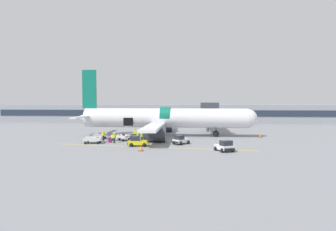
{
  "coord_description": "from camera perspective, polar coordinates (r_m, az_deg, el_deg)",
  "views": [
    {
      "loc": [
        7.06,
        -47.5,
        6.45
      ],
      "look_at": [
        2.96,
        3.86,
        3.84
      ],
      "focal_mm": 32.0,
      "sensor_mm": 36.0,
      "label": 1
    }
  ],
  "objects": [
    {
      "name": "ground_crew_loader_b",
      "position": [
        48.63,
        -5.78,
        -3.77
      ],
      "size": [
        0.35,
        0.53,
        1.55
      ],
      "color": "black",
      "rests_on": "ground_plane"
    },
    {
      "name": "ground_crew_marshal",
      "position": [
        47.34,
        -5.03,
        -3.95
      ],
      "size": [
        0.49,
        0.5,
        1.55
      ],
      "color": "#1E2338",
      "rests_on": "ground_plane"
    },
    {
      "name": "ground_plane",
      "position": [
        48.46,
        -3.87,
        -4.76
      ],
      "size": [
        500.0,
        500.0,
        0.0
      ],
      "primitive_type": "plane",
      "color": "gray"
    },
    {
      "name": "ground_crew_loader_a",
      "position": [
        49.5,
        -3.7,
        -3.6
      ],
      "size": [
        0.56,
        0.38,
        1.63
      ],
      "color": "black",
      "rests_on": "ground_plane"
    },
    {
      "name": "baggage_tug_lead",
      "position": [
        44.2,
        2.4,
        -4.74
      ],
      "size": [
        2.64,
        2.75,
        1.36
      ],
      "color": "white",
      "rests_on": "ground_plane"
    },
    {
      "name": "terminal_strip",
      "position": [
        88.46,
        -0.02,
        0.42
      ],
      "size": [
        99.93,
        9.16,
        5.26
      ],
      "color": "gray",
      "rests_on": "ground_plane"
    },
    {
      "name": "safety_cone_nose",
      "position": [
        54.11,
        17.19,
        -3.72
      ],
      "size": [
        0.45,
        0.45,
        0.71
      ],
      "color": "black",
      "rests_on": "ground_plane"
    },
    {
      "name": "safety_cone_engine_left",
      "position": [
        38.53,
        -5.17,
        -6.25
      ],
      "size": [
        0.61,
        0.61,
        0.71
      ],
      "color": "black",
      "rests_on": "ground_plane"
    },
    {
      "name": "ground_crew_driver",
      "position": [
        45.93,
        -10.2,
        -4.12
      ],
      "size": [
        0.55,
        0.52,
        1.67
      ],
      "color": "#2D2D33",
      "rests_on": "ground_plane"
    },
    {
      "name": "baggage_cart_empty",
      "position": [
        46.45,
        -14.01,
        -4.61
      ],
      "size": [
        3.61,
        2.4,
        0.94
      ],
      "color": "silver",
      "rests_on": "ground_plane"
    },
    {
      "name": "airplane",
      "position": [
        53.63,
        -1.02,
        -0.63
      ],
      "size": [
        32.68,
        29.6,
        11.98
      ],
      "color": "silver",
      "rests_on": "ground_plane"
    },
    {
      "name": "baggage_tug_mid",
      "position": [
        42.48,
        -5.85,
        -5.0
      ],
      "size": [
        2.88,
        1.96,
        1.47
      ],
      "color": "yellow",
      "rests_on": "ground_plane"
    },
    {
      "name": "apron_marking_line",
      "position": [
        41.53,
        -3.12,
        -6.04
      ],
      "size": [
        28.27,
        4.26,
        0.01
      ],
      "color": "yellow",
      "rests_on": "ground_plane"
    },
    {
      "name": "baggage_cart_loading",
      "position": [
        48.72,
        -8.88,
        -4.16
      ],
      "size": [
        3.77,
        2.71,
        1.06
      ],
      "color": "silver",
      "rests_on": "ground_plane"
    },
    {
      "name": "suitcase_on_tarmac_upright",
      "position": [
        46.78,
        -10.99,
        -4.68
      ],
      "size": [
        0.57,
        0.32,
        0.76
      ],
      "color": "#721951",
      "rests_on": "ground_plane"
    },
    {
      "name": "ground_crew_supervisor",
      "position": [
        50.36,
        -6.35,
        -3.39
      ],
      "size": [
        0.58,
        0.58,
        1.8
      ],
      "color": "#2D2D33",
      "rests_on": "ground_plane"
    },
    {
      "name": "baggage_tug_rear",
      "position": [
        38.67,
        10.76,
        -5.83
      ],
      "size": [
        2.61,
        2.87,
        1.43
      ],
      "color": "white",
      "rests_on": "ground_plane"
    },
    {
      "name": "ground_crew_helper",
      "position": [
        49.25,
        -12.22,
        -3.71
      ],
      "size": [
        0.56,
        0.46,
        1.6
      ],
      "color": "black",
      "rests_on": "ground_plane"
    },
    {
      "name": "jet_bridge_stub",
      "position": [
        60.9,
        7.64,
        1.02
      ],
      "size": [
        3.33,
        13.66,
        6.05
      ],
      "color": "#4C4C51",
      "rests_on": "ground_plane"
    },
    {
      "name": "baggage_cart_queued",
      "position": [
        51.54,
        -12.88,
        -3.82
      ],
      "size": [
        3.61,
        2.0,
        1.0
      ],
      "color": "#B7BABF",
      "rests_on": "ground_plane"
    }
  ]
}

